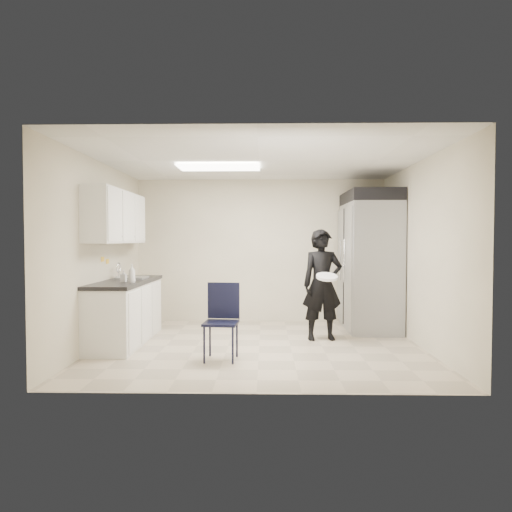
{
  "coord_description": "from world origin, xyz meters",
  "views": [
    {
      "loc": [
        0.08,
        -6.37,
        1.49
      ],
      "look_at": [
        -0.05,
        0.2,
        1.26
      ],
      "focal_mm": 32.0,
      "sensor_mm": 36.0,
      "label": 1
    }
  ],
  "objects_px": {
    "commercial_fridge": "(370,267)",
    "folding_chair": "(221,323)",
    "man_tuxedo": "(322,285)",
    "lower_counter": "(126,313)"
  },
  "relations": [
    {
      "from": "lower_counter",
      "to": "commercial_fridge",
      "type": "height_order",
      "value": "commercial_fridge"
    },
    {
      "from": "commercial_fridge",
      "to": "folding_chair",
      "type": "height_order",
      "value": "commercial_fridge"
    },
    {
      "from": "lower_counter",
      "to": "folding_chair",
      "type": "relative_size",
      "value": 2.05
    },
    {
      "from": "commercial_fridge",
      "to": "folding_chair",
      "type": "distance_m",
      "value": 3.12
    },
    {
      "from": "man_tuxedo",
      "to": "lower_counter",
      "type": "bearing_deg",
      "value": 176.91
    },
    {
      "from": "lower_counter",
      "to": "man_tuxedo",
      "type": "bearing_deg",
      "value": 4.85
    },
    {
      "from": "lower_counter",
      "to": "man_tuxedo",
      "type": "xyz_separation_m",
      "value": [
        2.89,
        0.24,
        0.4
      ]
    },
    {
      "from": "lower_counter",
      "to": "folding_chair",
      "type": "height_order",
      "value": "folding_chair"
    },
    {
      "from": "commercial_fridge",
      "to": "man_tuxedo",
      "type": "height_order",
      "value": "commercial_fridge"
    },
    {
      "from": "folding_chair",
      "to": "man_tuxedo",
      "type": "xyz_separation_m",
      "value": [
        1.4,
        1.2,
        0.36
      ]
    }
  ]
}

